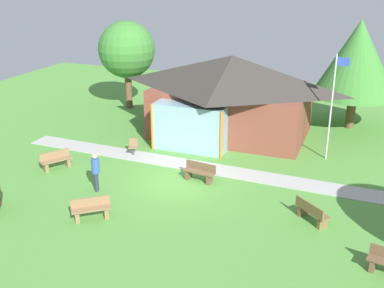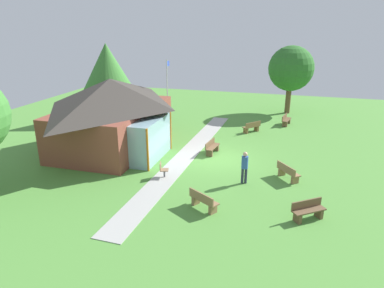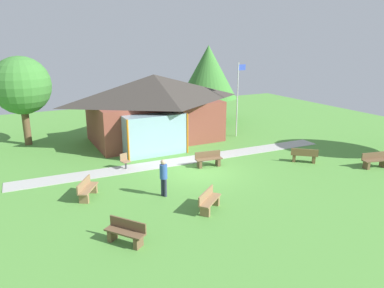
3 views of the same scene
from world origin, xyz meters
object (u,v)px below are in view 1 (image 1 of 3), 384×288
at_px(pavilion, 229,95).
at_px(tree_behind_pavilion_left, 127,50).
at_px(bench_mid_left, 56,161).
at_px(bench_front_center, 91,209).
at_px(visitor_strolling_lawn, 96,169).
at_px(patio_chair_west, 133,147).
at_px(flagpole, 333,103).
at_px(bench_mid_right, 312,212).
at_px(tree_behind_pavilion_right, 357,58).
at_px(bench_rear_near_path, 199,172).

height_order(pavilion, tree_behind_pavilion_left, tree_behind_pavilion_left).
xyz_separation_m(bench_mid_left, bench_front_center, (4.25, -3.56, 0.00)).
bearing_deg(pavilion, bench_mid_left, -129.53).
bearing_deg(visitor_strolling_lawn, patio_chair_west, 163.95).
bearing_deg(pavilion, visitor_strolling_lawn, -109.39).
bearing_deg(tree_behind_pavilion_left, bench_front_center, -67.10).
xyz_separation_m(flagpole, bench_mid_right, (0.14, -6.73, -2.54)).
bearing_deg(bench_front_center, patio_chair_west, -114.81).
distance_m(patio_chair_west, tree_behind_pavilion_right, 13.84).
bearing_deg(patio_chair_west, flagpole, -177.40).
relative_size(pavilion, flagpole, 1.78).
relative_size(flagpole, tree_behind_pavilion_right, 0.83).
bearing_deg(bench_rear_near_path, bench_mid_right, 168.36).
relative_size(tree_behind_pavilion_left, tree_behind_pavilion_right, 0.92).
bearing_deg(visitor_strolling_lawn, pavilion, 138.09).
bearing_deg(patio_chair_west, pavilion, -143.29).
height_order(bench_mid_right, bench_front_center, same).
height_order(bench_front_center, tree_behind_pavilion_left, tree_behind_pavilion_left).
height_order(flagpole, visitor_strolling_lawn, flagpole).
bearing_deg(tree_behind_pavilion_right, bench_front_center, -119.39).
height_order(patio_chair_west, tree_behind_pavilion_left, tree_behind_pavilion_left).
distance_m(visitor_strolling_lawn, tree_behind_pavilion_right, 16.44).
height_order(pavilion, bench_mid_left, pavilion).
xyz_separation_m(tree_behind_pavilion_left, tree_behind_pavilion_right, (14.50, 0.97, 0.23)).
relative_size(flagpole, bench_mid_left, 3.53).
bearing_deg(bench_mid_left, pavilion, 172.48).
bearing_deg(bench_mid_left, patio_chair_west, 169.67).
bearing_deg(flagpole, bench_rear_near_path, -136.76).
height_order(bench_mid_right, visitor_strolling_lawn, visitor_strolling_lawn).
bearing_deg(bench_front_center, visitor_strolling_lawn, -101.64).
distance_m(pavilion, patio_chair_west, 6.32).
distance_m(flagpole, visitor_strolling_lawn, 11.73).
bearing_deg(tree_behind_pavilion_left, visitor_strolling_lawn, -67.89).
distance_m(pavilion, visitor_strolling_lawn, 9.69).
distance_m(bench_front_center, visitor_strolling_lawn, 2.52).
xyz_separation_m(bench_front_center, visitor_strolling_lawn, (-1.11, 2.17, 0.62)).
height_order(bench_mid_right, tree_behind_pavilion_left, tree_behind_pavilion_left).
distance_m(bench_rear_near_path, patio_chair_west, 4.61).
xyz_separation_m(bench_front_center, tree_behind_pavilion_right, (8.52, 15.12, 3.79)).
relative_size(bench_rear_near_path, tree_behind_pavilion_right, 0.24).
height_order(bench_mid_right, bench_mid_left, same).
relative_size(bench_front_center, tree_behind_pavilion_left, 0.25).
bearing_deg(tree_behind_pavilion_left, tree_behind_pavilion_right, 3.83).
distance_m(patio_chair_west, tree_behind_pavilion_left, 9.53).
bearing_deg(tree_behind_pavilion_left, pavilion, -20.03).
distance_m(pavilion, bench_rear_near_path, 6.80).
relative_size(flagpole, bench_rear_near_path, 3.43).
bearing_deg(tree_behind_pavilion_left, bench_mid_left, -80.72).
xyz_separation_m(pavilion, bench_mid_left, (-6.32, -7.66, -1.99)).
distance_m(pavilion, tree_behind_pavilion_right, 7.75).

